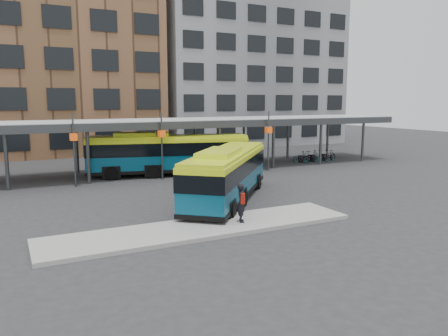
% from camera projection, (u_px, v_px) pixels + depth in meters
% --- Properties ---
extents(ground, '(120.00, 120.00, 0.00)m').
position_uv_depth(ground, '(271.00, 203.00, 24.32)').
color(ground, '#28282B').
rests_on(ground, ground).
extents(boarding_island, '(14.00, 3.00, 0.18)m').
position_uv_depth(boarding_island, '(203.00, 228.00, 19.21)').
color(boarding_island, gray).
rests_on(boarding_island, ground).
extents(canopy, '(40.00, 6.53, 4.80)m').
position_uv_depth(canopy, '(184.00, 122.00, 35.05)').
color(canopy, '#999B9E').
rests_on(canopy, ground).
extents(building_brick, '(26.00, 14.00, 22.00)m').
position_uv_depth(building_brick, '(29.00, 50.00, 46.38)').
color(building_brick, brown).
rests_on(building_brick, ground).
extents(building_grey, '(24.00, 14.00, 20.00)m').
position_uv_depth(building_grey, '(242.00, 68.00, 58.15)').
color(building_grey, slate).
rests_on(building_grey, ground).
extents(bus_front, '(9.13, 10.10, 3.10)m').
position_uv_depth(bus_front, '(228.00, 173.00, 24.63)').
color(bus_front, navy).
rests_on(bus_front, ground).
extents(bus_rear, '(12.27, 5.32, 3.31)m').
position_uv_depth(bus_rear, '(167.00, 153.00, 33.13)').
color(bus_rear, navy).
rests_on(bus_rear, ground).
extents(pedestrian, '(0.62, 0.76, 1.79)m').
position_uv_depth(pedestrian, '(242.00, 202.00, 19.72)').
color(pedestrian, black).
rests_on(pedestrian, boarding_island).
extents(bike_rack, '(5.08, 1.46, 1.07)m').
position_uv_depth(bike_rack, '(314.00, 157.00, 40.57)').
color(bike_rack, slate).
rests_on(bike_rack, ground).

